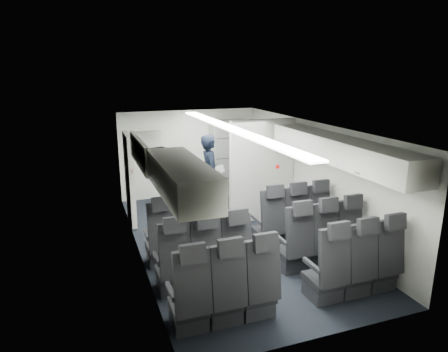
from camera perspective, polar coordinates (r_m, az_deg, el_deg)
cabin_shell at (r=7.23m, az=1.07°, el=-0.98°), size 3.41×6.01×2.16m
seat_row_front at (r=7.00m, az=2.61°, el=-7.80°), size 3.33×0.56×1.24m
seat_row_mid at (r=6.25m, az=5.79°, el=-10.79°), size 3.33×0.56×1.24m
seat_row_rear at (r=5.55m, az=9.91°, el=-14.52°), size 3.33×0.56×1.24m
overhead_bin_left_rear at (r=4.78m, az=-6.08°, el=-0.32°), size 0.53×1.80×0.40m
overhead_bin_left_front_open at (r=6.47m, az=-10.14°, el=2.48°), size 0.64×1.70×0.72m
overhead_bin_right_rear at (r=6.06m, az=20.58°, el=2.08°), size 0.53×1.80×0.40m
overhead_bin_right_front at (r=7.45m, az=11.95°, el=5.00°), size 0.53×1.70×0.40m
bulkhead_partition at (r=8.32m, az=5.43°, el=0.78°), size 1.40×0.15×2.13m
galley_unit at (r=10.06m, az=0.63°, el=2.62°), size 0.85×0.52×1.90m
boarding_door at (r=8.37m, az=-13.35°, el=-0.34°), size 0.12×1.27×1.86m
flight_attendant at (r=8.66m, az=-2.00°, el=0.14°), size 0.50×0.70×1.78m
carry_on_bag at (r=6.27m, az=-9.62°, el=2.84°), size 0.44×0.37×0.22m
papers at (r=8.64m, az=-0.71°, el=0.97°), size 0.22×0.07×0.15m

